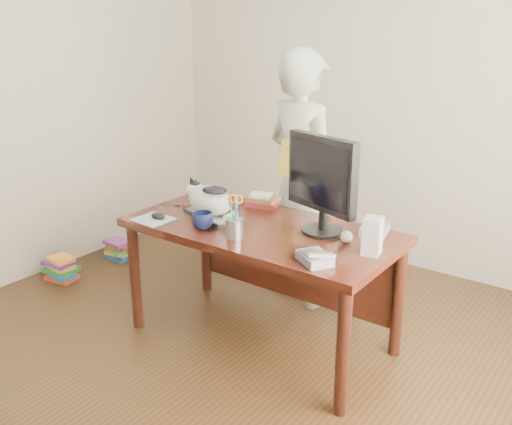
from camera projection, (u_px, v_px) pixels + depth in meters
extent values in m
plane|color=black|center=(197.00, 385.00, 3.12)|extent=(4.50, 4.50, 0.00)
plane|color=white|center=(386.00, 95.00, 4.40)|extent=(4.00, 0.00, 4.00)
cube|color=black|center=(261.00, 230.00, 3.34)|extent=(1.60, 0.80, 0.05)
cylinder|color=black|center=(135.00, 277.00, 3.62)|extent=(0.07, 0.07, 0.70)
cylinder|color=black|center=(343.00, 353.00, 2.79)|extent=(0.07, 0.07, 0.70)
cylinder|color=black|center=(206.00, 245.00, 4.14)|extent=(0.07, 0.07, 0.70)
cylinder|color=black|center=(398.00, 301.00, 3.31)|extent=(0.07, 0.07, 0.70)
cube|color=black|center=(293.00, 262.00, 3.72)|extent=(1.45, 0.03, 0.50)
cube|color=black|center=(210.00, 216.00, 3.48)|extent=(0.43, 0.26, 0.02)
cube|color=#A7A7AC|center=(210.00, 214.00, 3.48)|extent=(0.39, 0.23, 0.00)
ellipsoid|color=silver|center=(210.00, 201.00, 3.45)|extent=(0.34, 0.27, 0.19)
ellipsoid|color=silver|center=(195.00, 190.00, 3.54)|extent=(0.14, 0.13, 0.10)
ellipsoid|color=black|center=(195.00, 185.00, 3.53)|extent=(0.09, 0.09, 0.04)
cone|color=black|center=(191.00, 180.00, 3.53)|extent=(0.06, 0.06, 0.06)
cone|color=black|center=(196.00, 182.00, 3.50)|extent=(0.06, 0.06, 0.06)
ellipsoid|color=black|center=(215.00, 190.00, 3.39)|extent=(0.19, 0.17, 0.04)
cylinder|color=silver|center=(230.00, 215.00, 3.39)|extent=(0.06, 0.13, 0.04)
cylinder|color=black|center=(323.00, 231.00, 3.24)|extent=(0.30, 0.30, 0.02)
cylinder|color=black|center=(323.00, 220.00, 3.22)|extent=(0.06, 0.06, 0.11)
cube|color=black|center=(322.00, 174.00, 3.12)|extent=(0.49, 0.20, 0.42)
cube|color=black|center=(318.00, 174.00, 3.10)|extent=(0.43, 0.13, 0.35)
cylinder|color=gray|center=(235.00, 228.00, 3.14)|extent=(0.13, 0.13, 0.11)
cylinder|color=black|center=(232.00, 211.00, 3.13)|extent=(0.02, 0.05, 0.17)
cylinder|color=#0D41B8|center=(236.00, 213.00, 3.10)|extent=(0.02, 0.04, 0.17)
cylinder|color=#A42417|center=(236.00, 211.00, 3.13)|extent=(0.02, 0.04, 0.16)
cylinder|color=#197F25|center=(231.00, 213.00, 3.10)|extent=(0.03, 0.03, 0.17)
cylinder|color=#A3A2A7|center=(235.00, 211.00, 3.10)|extent=(0.02, 0.03, 0.12)
cylinder|color=#A3A2A7|center=(237.00, 211.00, 3.10)|extent=(0.02, 0.03, 0.12)
torus|color=orange|center=(233.00, 199.00, 3.08)|extent=(0.05, 0.03, 0.05)
torus|color=orange|center=(239.00, 199.00, 3.07)|extent=(0.05, 0.03, 0.05)
cube|color=silver|center=(154.00, 219.00, 3.45)|extent=(0.23, 0.21, 0.00)
ellipsoid|color=black|center=(158.00, 216.00, 3.45)|extent=(0.10, 0.07, 0.04)
imported|color=#0D1537|center=(203.00, 220.00, 3.29)|extent=(0.16, 0.16, 0.10)
cube|color=slate|center=(315.00, 258.00, 2.83)|extent=(0.22, 0.21, 0.05)
cube|color=#39393B|center=(310.00, 252.00, 2.85)|extent=(0.11, 0.11, 0.01)
cube|color=#A3A2A7|center=(321.00, 255.00, 2.79)|extent=(0.12, 0.15, 0.05)
cube|color=#ABACAE|center=(372.00, 236.00, 2.91)|extent=(0.10, 0.11, 0.20)
sphere|color=white|center=(346.00, 237.00, 3.08)|extent=(0.07, 0.07, 0.07)
cube|color=#441212|center=(262.00, 203.00, 3.71)|extent=(0.24, 0.20, 0.03)
cube|color=brown|center=(263.00, 199.00, 3.69)|extent=(0.21, 0.17, 0.03)
cube|color=white|center=(261.00, 195.00, 3.70)|extent=(0.16, 0.14, 0.02)
cube|color=slate|center=(375.00, 230.00, 3.21)|extent=(0.17, 0.21, 0.05)
cube|color=#39393B|center=(374.00, 227.00, 3.18)|extent=(0.11, 0.11, 0.01)
imported|color=silver|center=(302.00, 179.00, 3.86)|extent=(0.73, 0.59, 1.75)
cube|color=gold|center=(289.00, 159.00, 3.67)|extent=(0.19, 0.14, 0.23)
cube|color=red|center=(62.00, 277.00, 4.40)|extent=(0.25, 0.19, 0.03)
cube|color=#185393|center=(62.00, 274.00, 4.38)|extent=(0.23, 0.18, 0.03)
cube|color=#24792B|center=(61.00, 269.00, 4.39)|extent=(0.27, 0.22, 0.03)
cube|color=gold|center=(61.00, 266.00, 4.36)|extent=(0.21, 0.16, 0.03)
cube|color=#632F77|center=(59.00, 263.00, 4.36)|extent=(0.23, 0.17, 0.03)
cube|color=orange|center=(61.00, 259.00, 4.35)|extent=(0.21, 0.17, 0.03)
cube|color=#185393|center=(120.00, 256.00, 4.80)|extent=(0.25, 0.19, 0.03)
cube|color=orange|center=(119.00, 252.00, 4.80)|extent=(0.22, 0.19, 0.03)
cube|color=#24792B|center=(119.00, 249.00, 4.77)|extent=(0.24, 0.19, 0.03)
cube|color=red|center=(120.00, 245.00, 4.78)|extent=(0.21, 0.16, 0.03)
cube|color=#632F77|center=(118.00, 242.00, 4.76)|extent=(0.22, 0.17, 0.03)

